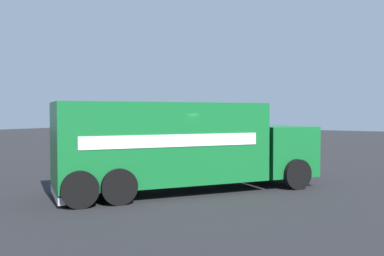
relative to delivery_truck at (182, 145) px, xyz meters
The scene contains 2 objects.
ground_plane 1.54m from the delivery_truck, 52.78° to the right, with size 100.00×100.00×0.00m, color black.
delivery_truck is the anchor object (origin of this frame).
Camera 1 is at (-7.46, 11.54, 2.52)m, focal length 38.92 mm.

